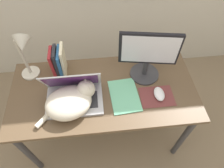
% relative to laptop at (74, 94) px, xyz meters
% --- Properties ---
extents(ground_plane, '(12.00, 12.00, 0.00)m').
position_rel_laptop_xyz_m(ground_plane, '(0.20, -0.26, -0.75)').
color(ground_plane, '#847056').
extents(desk, '(1.29, 0.62, 0.70)m').
position_rel_laptop_xyz_m(desk, '(0.20, 0.05, -0.13)').
color(desk, brown).
rests_on(desk, ground_plane).
extents(laptop, '(0.37, 0.25, 0.24)m').
position_rel_laptop_xyz_m(laptop, '(0.00, 0.00, 0.00)').
color(laptop, '#B7B7BC').
rests_on(laptop, desk).
extents(cat, '(0.38, 0.31, 0.16)m').
position_rel_laptop_xyz_m(cat, '(-0.01, -0.06, 0.02)').
color(cat, beige).
rests_on(cat, desk).
extents(external_monitor, '(0.39, 0.21, 0.37)m').
position_rel_laptop_xyz_m(external_monitor, '(0.51, 0.16, 0.15)').
color(external_monitor, '#333338').
rests_on(external_monitor, desk).
extents(mousepad, '(0.23, 0.17, 0.00)m').
position_rel_laptop_xyz_m(mousepad, '(0.55, -0.04, -0.05)').
color(mousepad, brown).
rests_on(mousepad, desk).
extents(computer_mouse, '(0.07, 0.11, 0.03)m').
position_rel_laptop_xyz_m(computer_mouse, '(0.57, -0.04, -0.03)').
color(computer_mouse, silver).
rests_on(computer_mouse, mousepad).
extents(book_row, '(0.10, 0.16, 0.23)m').
position_rel_laptop_xyz_m(book_row, '(-0.10, 0.25, 0.06)').
color(book_row, maroon).
rests_on(book_row, desk).
extents(desk_lamp, '(0.17, 0.17, 0.39)m').
position_rel_laptop_xyz_m(desk_lamp, '(-0.28, 0.22, 0.21)').
color(desk_lamp, beige).
rests_on(desk_lamp, desk).
extents(notepad, '(0.21, 0.29, 0.01)m').
position_rel_laptop_xyz_m(notepad, '(0.33, -0.02, -0.04)').
color(notepad, '#6BBC93').
rests_on(notepad, desk).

